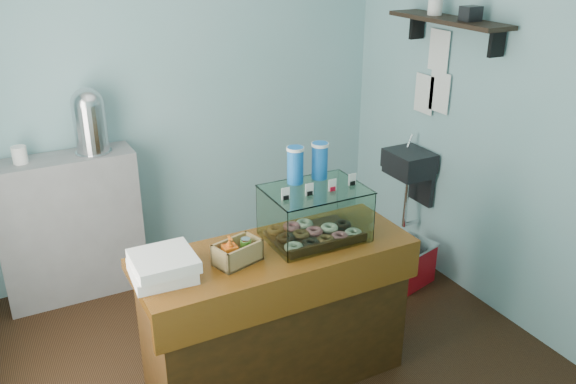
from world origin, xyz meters
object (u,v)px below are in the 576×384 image
display_case (312,209)px  coffee_urn (89,119)px  red_cooler (409,263)px  counter (276,315)px

display_case → coffee_urn: size_ratio=1.22×
display_case → coffee_urn: 1.80m
display_case → red_cooler: (1.14, 0.45, -0.91)m
coffee_urn → red_cooler: 2.61m
counter → display_case: 0.67m
display_case → coffee_urn: coffee_urn is taller
red_cooler → counter: bearing=-174.8°
counter → red_cooler: counter is taller
counter → red_cooler: 1.53m
coffee_urn → counter: bearing=-67.0°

